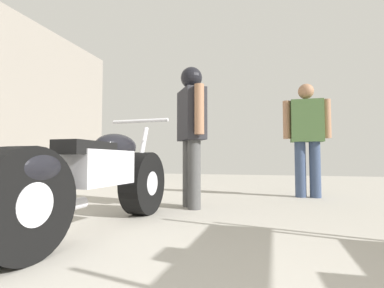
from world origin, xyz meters
The scene contains 4 objects.
ground_plane centered at (0.00, 3.07, 0.00)m, with size 16.18×16.18×0.00m, color #A8A399.
motorcycle_maroon_cruiser centered at (-0.54, 2.26, 0.41)m, with size 0.63×2.12×0.99m.
mechanic_in_blue centered at (1.30, 4.94, 0.99)m, with size 0.70×0.27×1.74m.
mechanic_with_helmet centered at (-0.14, 3.56, 1.02)m, with size 0.47×0.61×1.70m.
Camera 1 is at (0.82, 0.30, 0.57)m, focal length 26.49 mm.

